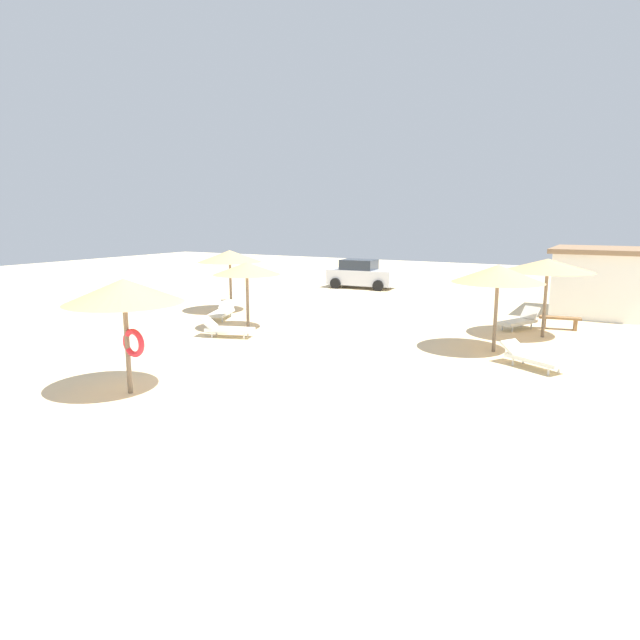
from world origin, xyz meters
TOP-DOWN VIEW (x-y plane):
  - ground_plane at (0.00, 0.00)m, footprint 80.00×80.00m
  - parasol_0 at (5.46, 9.62)m, footprint 3.15×3.15m
  - parasol_1 at (-4.56, 5.46)m, footprint 2.54×2.54m
  - parasol_2 at (-7.64, 8.31)m, footprint 2.84×2.84m
  - parasol_3 at (4.41, 6.52)m, footprint 2.86×2.86m
  - parasol_4 at (-2.42, -2.18)m, footprint 2.81×2.81m
  - lounger_0 at (4.46, 10.74)m, footprint 1.35×1.94m
  - lounger_1 at (-4.43, 4.00)m, footprint 1.99×1.20m
  - lounger_2 at (-6.88, 6.77)m, footprint 1.29×2.00m
  - lounger_3 at (5.77, 5.07)m, footprint 1.97×1.50m
  - bench_0 at (5.82, 11.38)m, footprint 1.55×0.65m
  - parked_car at (-6.13, 18.89)m, footprint 4.13×2.25m
  - beach_cabana at (7.09, 15.70)m, footprint 4.37×4.22m

SIDE VIEW (x-z plane):
  - ground_plane at x=0.00m, z-range 0.00..0.00m
  - lounger_3 at x=5.77m, z-range -0.02..0.64m
  - lounger_2 at x=-6.88m, z-range -0.03..0.67m
  - lounger_1 at x=-4.43m, z-range -0.04..0.68m
  - lounger_0 at x=4.46m, z-range -0.08..0.73m
  - bench_0 at x=5.82m, z-range 0.10..0.59m
  - parked_car at x=-6.13m, z-range -0.04..1.68m
  - beach_cabana at x=7.09m, z-range 0.02..2.96m
  - parasol_1 at x=-4.56m, z-range 1.04..3.62m
  - parasol_3 at x=4.41m, z-range 1.11..3.89m
  - parasol_4 at x=-2.42m, z-range 1.09..3.91m
  - parasol_2 at x=-7.64m, z-range 1.12..3.91m
  - parasol_0 at x=5.46m, z-range 1.17..3.97m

